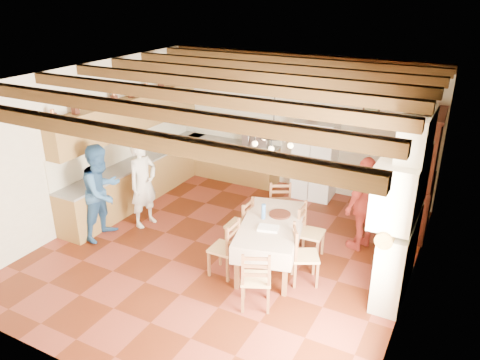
% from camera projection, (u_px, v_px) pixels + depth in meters
% --- Properties ---
extents(floor, '(6.00, 6.50, 0.02)m').
position_uv_depth(floor, '(227.00, 251.00, 8.24)').
color(floor, '#4F1D0C').
rests_on(floor, ground).
extents(ceiling, '(6.00, 6.50, 0.02)m').
position_uv_depth(ceiling, '(225.00, 79.00, 7.07)').
color(ceiling, white).
rests_on(ceiling, ground).
extents(wall_back, '(6.00, 0.02, 3.00)m').
position_uv_depth(wall_back, '(299.00, 123.00, 10.31)').
color(wall_back, beige).
rests_on(wall_back, ground).
extents(wall_front, '(6.00, 0.02, 3.00)m').
position_uv_depth(wall_front, '(76.00, 271.00, 5.00)').
color(wall_front, beige).
rests_on(wall_front, ground).
extents(wall_left, '(0.02, 6.50, 3.00)m').
position_uv_depth(wall_left, '(89.00, 144.00, 8.95)').
color(wall_left, beige).
rests_on(wall_left, ground).
extents(wall_right, '(0.02, 6.50, 3.00)m').
position_uv_depth(wall_right, '(418.00, 210.00, 6.36)').
color(wall_right, beige).
rests_on(wall_right, ground).
extents(ceiling_beams, '(6.00, 6.30, 0.16)m').
position_uv_depth(ceiling_beams, '(225.00, 85.00, 7.11)').
color(ceiling_beams, '#352411').
rests_on(ceiling_beams, ground).
extents(lower_cabinets_left, '(0.60, 4.30, 0.86)m').
position_uv_depth(lower_cabinets_left, '(142.00, 179.00, 10.09)').
color(lower_cabinets_left, brown).
rests_on(lower_cabinets_left, ground).
extents(lower_cabinets_back, '(2.30, 0.60, 0.86)m').
position_uv_depth(lower_cabinets_back, '(231.00, 161.00, 11.14)').
color(lower_cabinets_back, brown).
rests_on(lower_cabinets_back, ground).
extents(countertop_left, '(0.62, 4.30, 0.04)m').
position_uv_depth(countertop_left, '(140.00, 160.00, 9.91)').
color(countertop_left, slate).
rests_on(countertop_left, lower_cabinets_left).
extents(countertop_back, '(2.34, 0.62, 0.04)m').
position_uv_depth(countertop_back, '(231.00, 143.00, 10.97)').
color(countertop_back, slate).
rests_on(countertop_back, lower_cabinets_back).
extents(backsplash_left, '(0.03, 4.30, 0.60)m').
position_uv_depth(backsplash_left, '(128.00, 144.00, 9.91)').
color(backsplash_left, silver).
rests_on(backsplash_left, ground).
extents(backsplash_back, '(2.30, 0.03, 0.60)m').
position_uv_depth(backsplash_back, '(236.00, 127.00, 11.07)').
color(backsplash_back, silver).
rests_on(backsplash_back, ground).
extents(upper_cabinets, '(0.35, 4.20, 0.70)m').
position_uv_depth(upper_cabinets, '(131.00, 115.00, 9.59)').
color(upper_cabinets, brown).
rests_on(upper_cabinets, ground).
extents(fireplace, '(0.56, 1.60, 2.80)m').
position_uv_depth(fireplace, '(398.00, 206.00, 6.69)').
color(fireplace, beige).
rests_on(fireplace, ground).
extents(wall_picture, '(0.34, 0.03, 0.42)m').
position_uv_depth(wall_picture, '(370.00, 116.00, 9.48)').
color(wall_picture, black).
rests_on(wall_picture, ground).
extents(refrigerator, '(0.88, 0.73, 1.70)m').
position_uv_depth(refrigerator, '(315.00, 159.00, 10.04)').
color(refrigerator, white).
rests_on(refrigerator, floor).
extents(hutch, '(0.58, 1.28, 2.29)m').
position_uv_depth(hutch, '(420.00, 174.00, 8.49)').
color(hutch, '#391C13').
rests_on(hutch, floor).
extents(dining_table, '(1.31, 1.95, 0.78)m').
position_uv_depth(dining_table, '(271.00, 227.00, 7.57)').
color(dining_table, silver).
rests_on(dining_table, floor).
extents(chandelier, '(0.47, 0.47, 0.03)m').
position_uv_depth(chandelier, '(273.00, 135.00, 6.97)').
color(chandelier, black).
rests_on(chandelier, ground).
extents(chair_left_near, '(0.40, 0.42, 0.96)m').
position_uv_depth(chair_left_near, '(224.00, 247.00, 7.40)').
color(chair_left_near, brown).
rests_on(chair_left_near, floor).
extents(chair_left_far, '(0.40, 0.42, 0.96)m').
position_uv_depth(chair_left_far, '(239.00, 224.00, 8.13)').
color(chair_left_far, brown).
rests_on(chair_left_far, floor).
extents(chair_right_near, '(0.55, 0.56, 0.96)m').
position_uv_depth(chair_right_near, '(305.00, 255.00, 7.20)').
color(chair_right_near, brown).
rests_on(chair_right_near, floor).
extents(chair_right_far, '(0.43, 0.45, 0.96)m').
position_uv_depth(chair_right_far, '(311.00, 232.00, 7.85)').
color(chair_right_far, brown).
rests_on(chair_right_far, floor).
extents(chair_end_near, '(0.55, 0.54, 0.96)m').
position_uv_depth(chair_end_near, '(256.00, 278.00, 6.64)').
color(chair_end_near, brown).
rests_on(chair_end_near, floor).
extents(chair_end_far, '(0.56, 0.55, 0.96)m').
position_uv_depth(chair_end_far, '(281.00, 210.00, 8.61)').
color(chair_end_far, brown).
rests_on(chair_end_far, floor).
extents(person_man, '(0.50, 0.68, 1.71)m').
position_uv_depth(person_man, '(143.00, 184.00, 8.81)').
color(person_man, silver).
rests_on(person_man, floor).
extents(person_woman_blue, '(0.70, 0.88, 1.78)m').
position_uv_depth(person_woman_blue, '(102.00, 192.00, 8.39)').
color(person_woman_blue, '#2D5992').
rests_on(person_woman_blue, floor).
extents(person_woman_red, '(0.77, 1.08, 1.70)m').
position_uv_depth(person_woman_red, '(365.00, 204.00, 8.02)').
color(person_woman_red, '#B7372C').
rests_on(person_woman_red, floor).
extents(microwave, '(0.70, 0.59, 0.33)m').
position_uv_depth(microwave, '(256.00, 139.00, 10.61)').
color(microwave, silver).
rests_on(microwave, countertop_back).
extents(fridge_vase, '(0.33, 0.33, 0.28)m').
position_uv_depth(fridge_vase, '(312.00, 113.00, 9.71)').
color(fridge_vase, '#391C13').
rests_on(fridge_vase, refrigerator).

